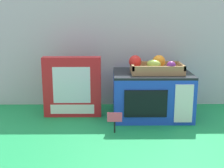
# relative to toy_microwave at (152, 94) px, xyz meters

# --- Properties ---
(ground_plane) EXTENTS (1.70, 1.70, 0.00)m
(ground_plane) POSITION_rel_toy_microwave_xyz_m (-0.13, -0.02, -0.12)
(ground_plane) COLOR #198C47
(ground_plane) RESTS_ON ground
(display_back_panel) EXTENTS (1.61, 0.03, 0.67)m
(display_back_panel) POSITION_rel_toy_microwave_xyz_m (-0.13, 0.23, 0.21)
(display_back_panel) COLOR #B7BABF
(display_back_panel) RESTS_ON ground
(toy_microwave) EXTENTS (0.41, 0.30, 0.24)m
(toy_microwave) POSITION_rel_toy_microwave_xyz_m (0.00, 0.00, 0.00)
(toy_microwave) COLOR blue
(toy_microwave) RESTS_ON ground
(food_groups_crate) EXTENTS (0.28, 0.17, 0.09)m
(food_groups_crate) POSITION_rel_toy_microwave_xyz_m (0.01, -0.01, 0.15)
(food_groups_crate) COLOR #A37F51
(food_groups_crate) RESTS_ON toy_microwave
(cookie_set_box) EXTENTS (0.31, 0.06, 0.32)m
(cookie_set_box) POSITION_rel_toy_microwave_xyz_m (-0.43, 0.01, 0.04)
(cookie_set_box) COLOR red
(cookie_set_box) RESTS_ON ground
(price_sign) EXTENTS (0.07, 0.01, 0.10)m
(price_sign) POSITION_rel_toy_microwave_xyz_m (-0.20, -0.24, -0.05)
(price_sign) COLOR black
(price_sign) RESTS_ON ground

